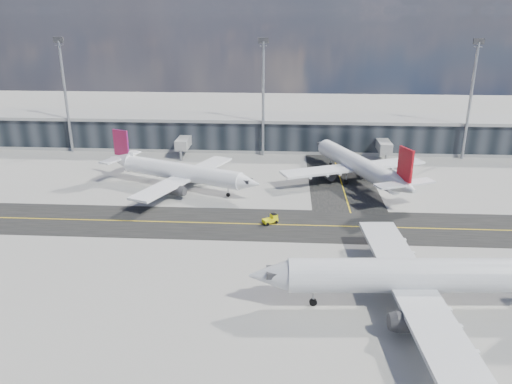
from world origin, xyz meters
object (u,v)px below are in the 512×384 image
(airliner_redtail, at_px, (358,165))
(baggage_tug, at_px, (271,219))
(airliner_af, at_px, (179,172))
(service_van, at_px, (349,160))
(airliner_near, at_px, (425,276))

(airliner_redtail, xyz_separation_m, baggage_tug, (-17.79, -23.37, -3.02))
(airliner_af, bearing_deg, service_van, 142.52)
(baggage_tug, bearing_deg, airliner_af, -164.69)
(baggage_tug, distance_m, service_van, 42.18)
(airliner_redtail, relative_size, baggage_tug, 13.12)
(baggage_tug, bearing_deg, airliner_redtail, 109.29)
(baggage_tug, xyz_separation_m, service_van, (17.60, 38.33, -0.16))
(airliner_af, height_order, baggage_tug, airliner_af)
(airliner_near, bearing_deg, baggage_tug, 35.08)
(airliner_redtail, xyz_separation_m, service_van, (-0.20, 14.96, -3.18))
(airliner_near, bearing_deg, airliner_af, 39.64)
(airliner_near, distance_m, baggage_tug, 31.64)
(airliner_af, bearing_deg, baggage_tug, 71.64)
(airliner_redtail, relative_size, airliner_near, 0.87)
(airliner_af, height_order, airliner_redtail, airliner_redtail)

